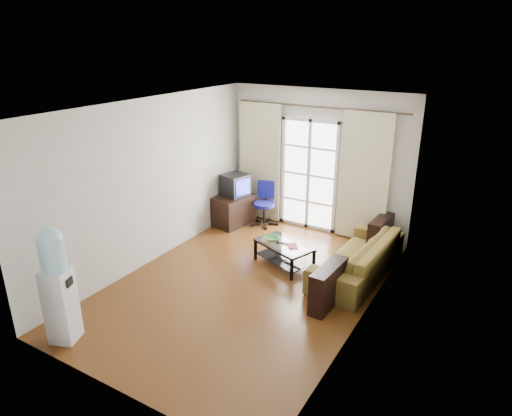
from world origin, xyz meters
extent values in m
plane|color=brown|center=(0.00, 0.00, 0.00)|extent=(5.20, 5.20, 0.00)
plane|color=white|center=(0.00, 0.00, 2.70)|extent=(5.20, 5.20, 0.00)
cube|color=beige|center=(0.00, 2.60, 1.35)|extent=(3.60, 0.02, 2.70)
cube|color=beige|center=(0.00, -2.60, 1.35)|extent=(3.60, 0.02, 2.70)
cube|color=beige|center=(-1.80, 0.00, 1.35)|extent=(0.02, 5.20, 2.70)
cube|color=beige|center=(1.80, 0.00, 1.35)|extent=(0.02, 5.20, 2.70)
cube|color=white|center=(-0.15, 2.56, 1.07)|extent=(1.01, 0.02, 2.04)
cube|color=white|center=(-0.15, 2.54, 1.07)|extent=(1.16, 0.06, 2.15)
cylinder|color=#4C3F2D|center=(0.00, 2.50, 2.38)|extent=(3.30, 0.04, 0.04)
cube|color=beige|center=(-1.20, 2.48, 1.20)|extent=(0.90, 0.07, 2.35)
cube|color=beige|center=(0.95, 2.48, 1.20)|extent=(0.90, 0.07, 2.35)
cube|color=gray|center=(0.80, 2.50, 0.33)|extent=(0.64, 0.12, 0.64)
imported|color=brown|center=(1.34, 1.18, 0.31)|extent=(2.21, 1.06, 0.62)
cube|color=silver|center=(0.20, 0.86, 0.38)|extent=(1.09, 0.85, 0.01)
cube|color=black|center=(0.20, 0.86, 0.12)|extent=(1.01, 0.77, 0.01)
cube|color=black|center=(-0.30, 0.79, 0.19)|extent=(0.05, 0.05, 0.38)
cube|color=black|center=(0.54, 0.47, 0.19)|extent=(0.05, 0.05, 0.38)
cube|color=black|center=(-0.13, 1.25, 0.19)|extent=(0.05, 0.05, 0.38)
cube|color=black|center=(0.71, 0.93, 0.19)|extent=(0.05, 0.05, 0.38)
imported|color=#348F50|center=(-0.04, 0.88, 0.42)|extent=(0.40, 0.40, 0.06)
imported|color=maroon|center=(0.30, 0.79, 0.40)|extent=(0.36, 0.36, 0.02)
cube|color=black|center=(0.17, 0.86, 0.40)|extent=(0.18, 0.06, 0.02)
cube|color=black|center=(-1.50, 1.93, 0.30)|extent=(0.67, 0.89, 0.59)
cube|color=black|center=(-1.48, 1.99, 0.81)|extent=(0.53, 0.56, 0.43)
cube|color=#0C19E5|center=(-1.26, 1.94, 0.81)|extent=(0.11, 0.37, 0.32)
cube|color=black|center=(-1.66, 2.04, 0.81)|extent=(0.20, 0.34, 0.28)
cylinder|color=black|center=(-0.94, 2.21, 0.22)|extent=(0.05, 0.05, 0.44)
cylinder|color=navy|center=(-0.94, 2.21, 0.43)|extent=(0.42, 0.42, 0.07)
cube|color=navy|center=(-1.00, 2.39, 0.68)|extent=(0.34, 0.16, 0.36)
cube|color=silver|center=(-1.25, -2.28, 0.49)|extent=(0.40, 0.40, 0.98)
cylinder|color=#9AD7EF|center=(-1.25, -2.28, 1.18)|extent=(0.30, 0.30, 0.39)
sphere|color=#9AD7EF|center=(-1.25, -2.28, 1.38)|extent=(0.30, 0.30, 0.30)
cube|color=black|center=(-1.11, -2.23, 0.83)|extent=(0.08, 0.13, 0.10)
camera|label=1|loc=(3.24, -5.19, 3.58)|focal=32.00mm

